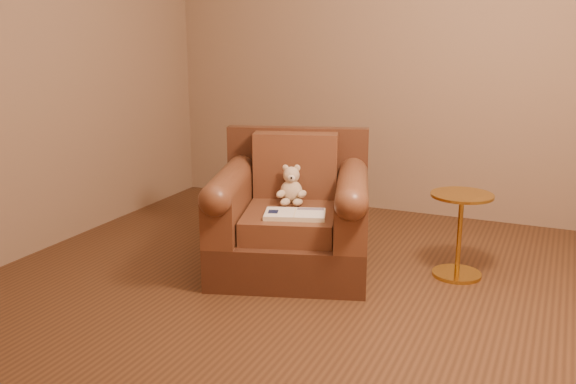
% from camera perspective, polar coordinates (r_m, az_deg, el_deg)
% --- Properties ---
extents(floor, '(4.00, 4.00, 0.00)m').
position_cam_1_polar(floor, '(3.54, 2.06, -9.99)').
color(floor, '#4D2F1A').
rests_on(floor, ground).
extents(armchair, '(1.14, 1.11, 0.83)m').
position_cam_1_polar(armchair, '(3.96, 0.34, -2.31)').
color(armchair, '#452517').
rests_on(armchair, floor).
extents(teddy_bear, '(0.18, 0.21, 0.24)m').
position_cam_1_polar(teddy_bear, '(3.99, 0.30, 0.32)').
color(teddy_bear, '#CDB28F').
rests_on(teddy_bear, armchair).
extents(guidebook, '(0.40, 0.31, 0.03)m').
position_cam_1_polar(guidebook, '(3.72, 0.62, -2.00)').
color(guidebook, beige).
rests_on(guidebook, armchair).
extents(side_table, '(0.37, 0.37, 0.51)m').
position_cam_1_polar(side_table, '(3.96, 15.01, -3.48)').
color(side_table, gold).
rests_on(side_table, floor).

